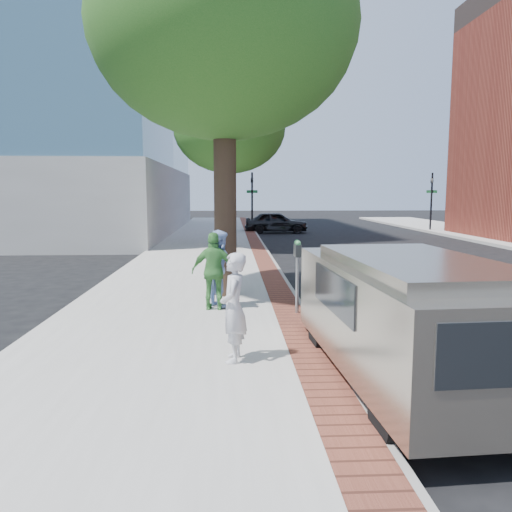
{
  "coord_description": "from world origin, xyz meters",
  "views": [
    {
      "loc": [
        -0.48,
        -9.76,
        2.57
      ],
      "look_at": [
        0.07,
        0.87,
        1.2
      ],
      "focal_mm": 35.0,
      "sensor_mm": 36.0,
      "label": 1
    }
  ],
  "objects": [
    {
      "name": "person_officer",
      "position": [
        -0.72,
        0.75,
        0.96
      ],
      "size": [
        0.93,
        0.99,
        1.63
      ],
      "primitive_type": "imported",
      "rotation": [
        0.0,
        0.0,
        2.09
      ],
      "color": "#9AB8EE",
      "rests_on": "sidewalk"
    },
    {
      "name": "person_green",
      "position": [
        -0.82,
        0.4,
        0.95
      ],
      "size": [
        0.97,
        0.46,
        1.6
      ],
      "primitive_type": "imported",
      "rotation": [
        0.0,
        0.0,
        3.07
      ],
      "color": "#438B3F",
      "rests_on": "sidewalk"
    },
    {
      "name": "signal_far",
      "position": [
        12.5,
        22.0,
        2.25
      ],
      "size": [
        0.7,
        0.15,
        3.8
      ],
      "color": "black",
      "rests_on": "ground"
    },
    {
      "name": "bg_car",
      "position": [
        2.41,
        21.65,
        0.68
      ],
      "size": [
        4.04,
        1.75,
        1.36
      ],
      "primitive_type": "imported",
      "rotation": [
        0.0,
        0.0,
        1.53
      ],
      "color": "black",
      "rests_on": "ground"
    },
    {
      "name": "office_tower",
      "position": [
        -13.0,
        22.0,
        12.0
      ],
      "size": [
        18.0,
        22.0,
        24.0
      ],
      "primitive_type": "cube",
      "color": "slate",
      "rests_on": "ground"
    },
    {
      "name": "tree_far",
      "position": [
        -0.5,
        12.0,
        5.3
      ],
      "size": [
        4.8,
        4.8,
        7.14
      ],
      "color": "black",
      "rests_on": "sidewalk"
    },
    {
      "name": "ground",
      "position": [
        0.0,
        0.0,
        0.0
      ],
      "size": [
        120.0,
        120.0,
        0.0
      ],
      "primitive_type": "plane",
      "color": "black",
      "rests_on": "ground"
    },
    {
      "name": "sedan_silver",
      "position": [
        3.2,
        0.25,
        0.65
      ],
      "size": [
        4.02,
        1.53,
        1.31
      ],
      "primitive_type": "imported",
      "rotation": [
        0.0,
        0.0,
        1.53
      ],
      "color": "#A7A9AE",
      "rests_on": "ground"
    },
    {
      "name": "office_base",
      "position": [
        -13.0,
        22.0,
        2.0
      ],
      "size": [
        18.2,
        22.2,
        4.0
      ],
      "primitive_type": "cube",
      "color": "gray",
      "rests_on": "ground"
    },
    {
      "name": "tree_near",
      "position": [
        -0.6,
        1.9,
        6.17
      ],
      "size": [
        6.0,
        6.0,
        8.51
      ],
      "color": "black",
      "rests_on": "sidewalk"
    },
    {
      "name": "signal_near",
      "position": [
        0.9,
        22.0,
        2.25
      ],
      "size": [
        0.7,
        0.15,
        3.8
      ],
      "color": "black",
      "rests_on": "ground"
    },
    {
      "name": "person_gray",
      "position": [
        -0.44,
        -2.81,
        0.93
      ],
      "size": [
        0.42,
        0.6,
        1.57
      ],
      "primitive_type": "imported",
      "rotation": [
        0.0,
        0.0,
        -1.66
      ],
      "color": "#B9B8BE",
      "rests_on": "sidewalk"
    },
    {
      "name": "van",
      "position": [
        1.79,
        -3.33,
        0.97
      ],
      "size": [
        2.09,
        4.87,
        1.76
      ],
      "rotation": [
        0.0,
        0.0,
        0.06
      ],
      "color": "gray",
      "rests_on": "ground"
    },
    {
      "name": "sidewalk",
      "position": [
        -1.5,
        8.0,
        0.07
      ],
      "size": [
        5.0,
        60.0,
        0.15
      ],
      "primitive_type": "cube",
      "color": "#9E9991",
      "rests_on": "ground"
    },
    {
      "name": "brick_strip",
      "position": [
        0.7,
        8.0,
        0.15
      ],
      "size": [
        0.6,
        60.0,
        0.01
      ],
      "primitive_type": "cube",
      "color": "brown",
      "rests_on": "sidewalk"
    },
    {
      "name": "curb",
      "position": [
        1.05,
        8.0,
        0.07
      ],
      "size": [
        0.1,
        60.0,
        0.15
      ],
      "primitive_type": "cube",
      "color": "gray",
      "rests_on": "ground"
    },
    {
      "name": "parking_meter",
      "position": [
        0.84,
        -0.03,
        1.21
      ],
      "size": [
        0.12,
        0.32,
        1.47
      ],
      "color": "gray",
      "rests_on": "sidewalk"
    }
  ]
}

